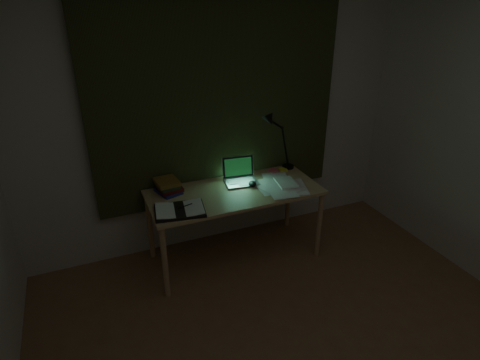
% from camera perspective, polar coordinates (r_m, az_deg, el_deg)
% --- Properties ---
extents(wall_back, '(3.50, 0.00, 2.50)m').
position_cam_1_polar(wall_back, '(3.53, -3.20, 9.72)').
color(wall_back, beige).
rests_on(wall_back, ground).
extents(curtain, '(2.20, 0.06, 2.00)m').
position_cam_1_polar(curtain, '(3.44, -3.04, 12.76)').
color(curtain, '#272D16').
rests_on(curtain, wall_back).
extents(desk, '(1.46, 0.64, 0.66)m').
position_cam_1_polar(desk, '(3.55, -0.76, -6.34)').
color(desk, tan).
rests_on(desk, floor).
extents(laptop, '(0.32, 0.35, 0.21)m').
position_cam_1_polar(laptop, '(3.48, 0.24, 1.10)').
color(laptop, silver).
rests_on(laptop, desk).
extents(open_textbook, '(0.42, 0.33, 0.03)m').
position_cam_1_polar(open_textbook, '(3.11, -8.58, -4.24)').
color(open_textbook, white).
rests_on(open_textbook, desk).
extents(book_stack, '(0.22, 0.25, 0.11)m').
position_cam_1_polar(book_stack, '(3.40, -10.15, -0.86)').
color(book_stack, white).
rests_on(book_stack, desk).
extents(loose_papers, '(0.42, 0.44, 0.02)m').
position_cam_1_polar(loose_papers, '(3.51, 5.66, -0.48)').
color(loose_papers, white).
rests_on(loose_papers, desk).
extents(mouse, '(0.09, 0.12, 0.04)m').
position_cam_1_polar(mouse, '(3.47, 1.78, -0.56)').
color(mouse, black).
rests_on(mouse, desk).
extents(sticky_yellow, '(0.09, 0.09, 0.02)m').
position_cam_1_polar(sticky_yellow, '(3.79, 6.14, 1.49)').
color(sticky_yellow, yellow).
rests_on(sticky_yellow, desk).
extents(sticky_pink, '(0.09, 0.09, 0.01)m').
position_cam_1_polar(sticky_pink, '(3.77, 4.76, 1.40)').
color(sticky_pink, '#FF6377').
rests_on(sticky_pink, desk).
extents(desk_lamp, '(0.40, 0.31, 0.60)m').
position_cam_1_polar(desk_lamp, '(3.75, 7.07, 5.93)').
color(desk_lamp, black).
rests_on(desk_lamp, desk).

